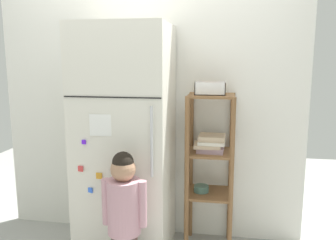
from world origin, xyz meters
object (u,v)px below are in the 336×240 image
pantry_shelf_unit (210,157)px  fruit_bin (211,89)px  refrigerator (126,142)px  child_standing (124,206)px

pantry_shelf_unit → fruit_bin: 0.54m
refrigerator → fruit_bin: size_ratio=7.80×
child_standing → fruit_bin: bearing=47.7°
refrigerator → pantry_shelf_unit: refrigerator is taller
refrigerator → child_standing: refrigerator is taller
refrigerator → child_standing: (0.12, -0.46, -0.32)m
refrigerator → pantry_shelf_unit: bearing=11.3°
child_standing → pantry_shelf_unit: pantry_shelf_unit is taller
child_standing → pantry_shelf_unit: (0.53, 0.59, 0.19)m
pantry_shelf_unit → child_standing: bearing=-132.0°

